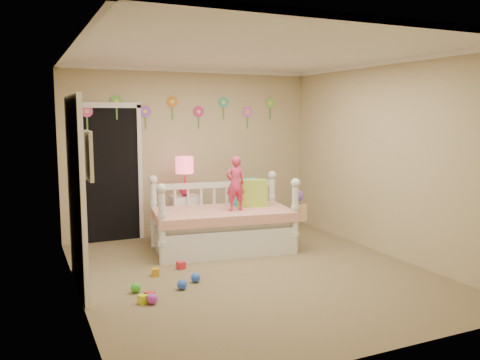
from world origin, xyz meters
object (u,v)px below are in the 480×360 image
child (235,184)px  nightstand (185,218)px  daybed (223,214)px  table_lamp (185,170)px

child → nightstand: child is taller
daybed → nightstand: size_ratio=2.79×
daybed → table_lamp: (-0.31, 0.72, 0.56)m
table_lamp → child: bearing=-62.7°
table_lamp → daybed: bearing=-66.4°
child → table_lamp: bearing=-60.2°
daybed → nightstand: (-0.31, 0.72, -0.18)m
nightstand → daybed: bearing=-70.7°
table_lamp → nightstand: bearing=-90.0°
nightstand → table_lamp: size_ratio=1.17×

